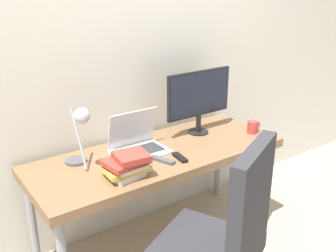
{
  "coord_description": "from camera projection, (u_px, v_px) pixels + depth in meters",
  "views": [
    {
      "loc": [
        -1.3,
        -1.62,
        1.8
      ],
      "look_at": [
        0.05,
        0.29,
        0.9
      ],
      "focal_mm": 42.0,
      "sensor_mm": 36.0,
      "label": 1
    }
  ],
  "objects": [
    {
      "name": "laptop",
      "position": [
        138.0,
        144.0,
        2.56
      ],
      "size": [
        0.35,
        0.26,
        0.27
      ],
      "color": "silver",
      "rests_on": "desk"
    },
    {
      "name": "office_chair",
      "position": [
        224.0,
        235.0,
        1.97
      ],
      "size": [
        0.66,
        0.67,
        1.09
      ],
      "color": "black",
      "rests_on": "ground_plane"
    },
    {
      "name": "desk_lamp",
      "position": [
        80.0,
        130.0,
        2.26
      ],
      "size": [
        0.14,
        0.27,
        0.4
      ],
      "color": "#4C4C51",
      "rests_on": "desk"
    },
    {
      "name": "media_remote",
      "position": [
        180.0,
        157.0,
        2.47
      ],
      "size": [
        0.06,
        0.14,
        0.02
      ],
      "color": "black",
      "rests_on": "desk"
    },
    {
      "name": "book_stack",
      "position": [
        128.0,
        165.0,
        2.23
      ],
      "size": [
        0.26,
        0.23,
        0.15
      ],
      "color": "silver",
      "rests_on": "desk"
    },
    {
      "name": "tv_remote",
      "position": [
        162.0,
        160.0,
        2.44
      ],
      "size": [
        0.1,
        0.18,
        0.02
      ],
      "color": "#4C4C51",
      "rests_on": "desk"
    },
    {
      "name": "mug",
      "position": [
        253.0,
        127.0,
        2.87
      ],
      "size": [
        0.12,
        0.08,
        0.09
      ],
      "color": "#B23833",
      "rests_on": "desk"
    },
    {
      "name": "desk",
      "position": [
        159.0,
        160.0,
        2.6
      ],
      "size": [
        1.7,
        0.66,
        0.72
      ],
      "color": "brown",
      "rests_on": "ground_plane"
    },
    {
      "name": "wall_back",
      "position": [
        125.0,
        55.0,
        2.67
      ],
      "size": [
        8.0,
        0.05,
        2.6
      ],
      "color": "beige",
      "rests_on": "ground_plane"
    },
    {
      "name": "monitor",
      "position": [
        199.0,
        96.0,
        2.79
      ],
      "size": [
        0.54,
        0.15,
        0.46
      ],
      "color": "black",
      "rests_on": "desk"
    }
  ]
}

